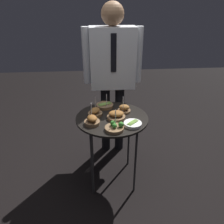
% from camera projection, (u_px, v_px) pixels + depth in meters
% --- Properties ---
extents(ground_plane, '(8.00, 8.00, 0.00)m').
position_uv_depth(ground_plane, '(112.00, 177.00, 2.31)').
color(ground_plane, black).
extents(serving_cart, '(0.66, 0.66, 0.72)m').
position_uv_depth(serving_cart, '(112.00, 122.00, 2.00)').
color(serving_cart, black).
rests_on(serving_cart, ground_plane).
extents(bowl_roast_front_center, '(0.16, 0.16, 0.07)m').
position_uv_depth(bowl_roast_front_center, '(116.00, 115.00, 1.94)').
color(bowl_roast_front_center, brown).
rests_on(bowl_roast_front_center, serving_cart).
extents(bowl_roast_back_left, '(0.12, 0.12, 0.17)m').
position_uv_depth(bowl_roast_back_left, '(124.00, 109.00, 2.06)').
color(bowl_roast_back_left, brown).
rests_on(bowl_roast_back_left, serving_cart).
extents(bowl_roast_mid_right, '(0.13, 0.14, 0.17)m').
position_uv_depth(bowl_roast_mid_right, '(95.00, 112.00, 2.00)').
color(bowl_roast_mid_right, brown).
rests_on(bowl_roast_mid_right, serving_cart).
extents(bowl_broccoli_center, '(0.16, 0.16, 0.16)m').
position_uv_depth(bowl_broccoli_center, '(115.00, 127.00, 1.77)').
color(bowl_broccoli_center, brown).
rests_on(bowl_broccoli_center, serving_cart).
extents(bowl_asparagus_front_left, '(0.17, 0.17, 0.16)m').
position_uv_depth(bowl_asparagus_front_left, '(105.00, 106.00, 2.16)').
color(bowl_asparagus_front_left, brown).
rests_on(bowl_asparagus_front_left, serving_cart).
extents(bowl_roast_mid_left, '(0.13, 0.13, 0.18)m').
position_uv_depth(bowl_roast_mid_left, '(92.00, 121.00, 1.85)').
color(bowl_roast_mid_left, brown).
rests_on(bowl_roast_mid_left, serving_cart).
extents(bowl_asparagus_near_rim, '(0.15, 0.15, 0.03)m').
position_uv_depth(bowl_asparagus_near_rim, '(133.00, 124.00, 1.84)').
color(bowl_asparagus_near_rim, white).
rests_on(bowl_asparagus_near_rim, serving_cart).
extents(waiter_figure, '(0.62, 0.23, 1.67)m').
position_uv_depth(waiter_figure, '(113.00, 66.00, 2.29)').
color(waiter_figure, black).
rests_on(waiter_figure, ground_plane).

